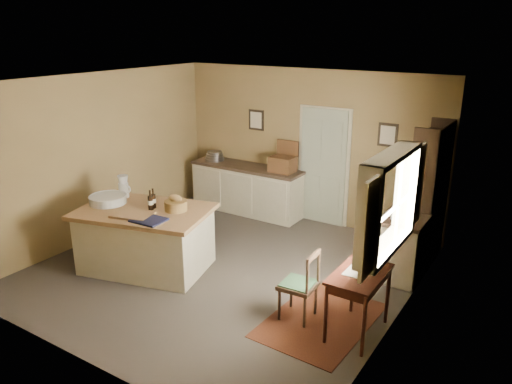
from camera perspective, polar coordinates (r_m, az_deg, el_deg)
ground at (r=7.38m, az=-3.52°, el=-8.82°), size 5.00×5.00×0.00m
wall_back at (r=8.93m, az=5.81°, el=5.23°), size 5.00×0.10×2.70m
wall_front at (r=5.20m, az=-20.31°, el=-5.69°), size 5.00×0.10×2.70m
wall_left at (r=8.54m, az=-17.44°, el=3.86°), size 0.10×5.00×2.70m
wall_right at (r=5.82m, az=16.57°, el=-2.72°), size 0.10×5.00×2.70m
ceiling at (r=6.60m, az=-3.99°, el=12.52°), size 5.00×5.00×0.00m
door at (r=8.83m, az=7.68°, el=3.03°), size 0.97×0.06×2.11m
framed_prints at (r=8.75m, az=7.00°, el=7.39°), size 2.82×0.02×0.38m
window at (r=5.59m, az=15.40°, el=-1.30°), size 0.25×1.99×1.12m
work_island at (r=7.40m, az=-12.54°, el=-5.05°), size 2.08×1.62×1.20m
sideboard at (r=9.43m, az=-0.96°, el=0.55°), size 2.20×0.62×1.18m
rug at (r=6.26m, az=7.38°, el=-14.31°), size 1.16×1.64×0.01m
writing_desk at (r=5.78m, az=11.74°, el=-9.92°), size 0.52×0.85×0.82m
desk_chair at (r=6.07m, az=4.84°, el=-10.57°), size 0.43×0.43×0.87m
right_cabinet at (r=7.40m, az=16.66°, el=-5.61°), size 0.59×1.07×0.99m
shelving_unit at (r=7.71m, az=19.44°, el=-0.27°), size 0.35×0.94×2.09m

